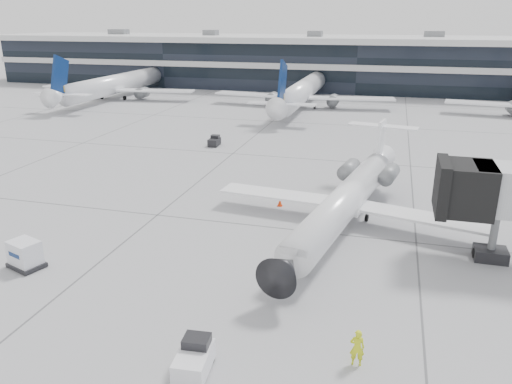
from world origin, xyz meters
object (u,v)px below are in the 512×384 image
(regional_jet, at_px, (348,198))
(baggage_tug, at_px, (194,359))
(cargo_uld, at_px, (25,255))
(ramp_worker, at_px, (357,348))

(regional_jet, relative_size, baggage_tug, 10.70)
(baggage_tug, distance_m, cargo_uld, 15.45)
(regional_jet, xyz_separation_m, ramp_worker, (2.04, -16.80, -1.17))
(ramp_worker, distance_m, cargo_uld, 21.39)
(baggage_tug, bearing_deg, ramp_worker, 13.80)
(baggage_tug, xyz_separation_m, cargo_uld, (-14.04, 6.46, 0.21))
(cargo_uld, bearing_deg, ramp_worker, 7.99)
(regional_jet, xyz_separation_m, baggage_tug, (-4.91, -19.17, -1.42))
(baggage_tug, relative_size, cargo_uld, 0.96)
(baggage_tug, bearing_deg, cargo_uld, 150.32)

